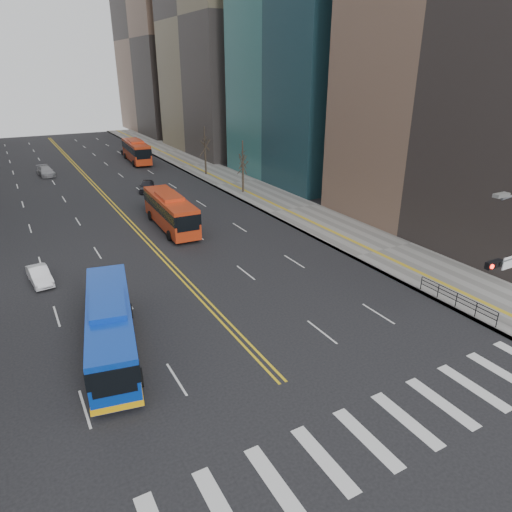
# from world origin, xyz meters

# --- Properties ---
(ground) EXTENTS (220.00, 220.00, 0.00)m
(ground) POSITION_xyz_m (0.00, 0.00, 0.00)
(ground) COLOR black
(sidewalk_right) EXTENTS (7.00, 130.00, 0.15)m
(sidewalk_right) POSITION_xyz_m (17.50, 45.00, 0.07)
(sidewalk_right) COLOR slate
(sidewalk_right) RESTS_ON ground
(crosswalk) EXTENTS (26.70, 4.00, 0.01)m
(crosswalk) POSITION_xyz_m (0.00, 0.00, 0.01)
(crosswalk) COLOR silver
(crosswalk) RESTS_ON ground
(centerline) EXTENTS (0.55, 100.00, 0.01)m
(centerline) POSITION_xyz_m (0.00, 55.00, 0.01)
(centerline) COLOR gold
(centerline) RESTS_ON ground
(office_towers) EXTENTS (83.00, 134.00, 58.00)m
(office_towers) POSITION_xyz_m (0.12, 68.51, 23.92)
(office_towers) COLOR gray
(office_towers) RESTS_ON ground
(pedestrian_railing) EXTENTS (0.06, 6.06, 1.02)m
(pedestrian_railing) POSITION_xyz_m (14.30, 6.00, 0.82)
(pedestrian_railing) COLOR black
(pedestrian_railing) RESTS_ON sidewalk_right
(street_trees) EXTENTS (35.20, 47.20, 7.60)m
(street_trees) POSITION_xyz_m (-7.18, 34.55, 4.87)
(street_trees) COLOR black
(street_trees) RESTS_ON ground
(blue_bus) EXTENTS (4.48, 11.49, 3.29)m
(blue_bus) POSITION_xyz_m (-6.95, 12.12, 1.73)
(blue_bus) COLOR #0B34A5
(blue_bus) RESTS_ON ground
(red_bus_near) EXTENTS (3.12, 11.03, 3.47)m
(red_bus_near) POSITION_xyz_m (3.23, 31.19, 1.93)
(red_bus_near) COLOR red
(red_bus_near) RESTS_ON ground
(red_bus_far) EXTENTS (3.51, 11.72, 3.66)m
(red_bus_far) POSITION_xyz_m (9.76, 67.06, 2.03)
(red_bus_far) COLOR red
(red_bus_far) RESTS_ON ground
(car_white) EXTENTS (1.70, 3.86, 1.23)m
(car_white) POSITION_xyz_m (-9.66, 23.89, 0.62)
(car_white) COLOR white
(car_white) RESTS_ON ground
(car_dark_mid) EXTENTS (3.15, 4.59, 1.45)m
(car_dark_mid) POSITION_xyz_m (5.39, 46.76, 0.73)
(car_dark_mid) COLOR black
(car_dark_mid) RESTS_ON ground
(car_silver) EXTENTS (2.46, 5.00, 1.40)m
(car_silver) POSITION_xyz_m (-5.07, 62.99, 0.70)
(car_silver) COLOR #96959A
(car_silver) RESTS_ON ground
(car_dark_far) EXTENTS (3.05, 5.00, 1.30)m
(car_dark_far) POSITION_xyz_m (10.47, 73.59, 0.65)
(car_dark_far) COLOR black
(car_dark_far) RESTS_ON ground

